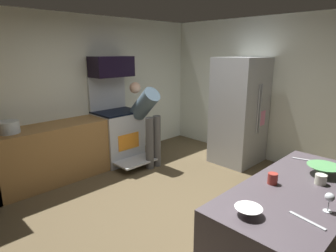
% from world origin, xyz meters
% --- Properties ---
extents(ground_plane, '(5.20, 4.80, 0.02)m').
position_xyz_m(ground_plane, '(0.00, 0.00, -0.01)').
color(ground_plane, brown).
extents(wall_back, '(5.20, 0.12, 2.60)m').
position_xyz_m(wall_back, '(0.00, 2.34, 1.30)').
color(wall_back, silver).
rests_on(wall_back, ground).
extents(wall_right, '(0.12, 4.80, 2.60)m').
position_xyz_m(wall_right, '(2.54, 0.00, 1.30)').
color(wall_right, silver).
rests_on(wall_right, ground).
extents(lower_cabinet_run, '(2.40, 0.60, 0.90)m').
position_xyz_m(lower_cabinet_run, '(-0.90, 1.98, 0.45)').
color(lower_cabinet_run, olive).
rests_on(lower_cabinet_run, ground).
extents(oven_range, '(0.76, 1.06, 1.56)m').
position_xyz_m(oven_range, '(0.46, 1.97, 0.51)').
color(oven_range, '#B5BBC1').
rests_on(oven_range, ground).
extents(microwave, '(0.74, 0.38, 0.35)m').
position_xyz_m(microwave, '(0.46, 2.06, 1.74)').
color(microwave, black).
rests_on(microwave, oven_range).
extents(refrigerator, '(0.86, 0.77, 1.90)m').
position_xyz_m(refrigerator, '(2.03, 0.41, 0.95)').
color(refrigerator, '#ADB2B7').
rests_on(refrigerator, ground).
extents(person_cook, '(0.31, 0.67, 1.47)m').
position_xyz_m(person_cook, '(0.72, 1.44, 0.89)').
color(person_cook, '#4F4F4F').
rests_on(person_cook, ground).
extents(counter_island, '(1.78, 0.80, 0.90)m').
position_xyz_m(counter_island, '(-0.11, -1.50, 0.45)').
color(counter_island, '#4D444A').
rests_on(counter_island, ground).
extents(mixing_bowl_large, '(0.29, 0.29, 0.09)m').
position_xyz_m(mixing_bowl_large, '(0.30, -1.54, 0.95)').
color(mixing_bowl_large, '#579D5A').
rests_on(mixing_bowl_large, counter_island).
extents(mixing_bowl_small, '(0.19, 0.19, 0.06)m').
position_xyz_m(mixing_bowl_small, '(-0.79, -1.40, 0.93)').
color(mixing_bowl_small, white).
rests_on(mixing_bowl_small, counter_island).
extents(wine_glass_near, '(0.06, 0.06, 0.14)m').
position_xyz_m(wine_glass_near, '(-0.34, -1.78, 1.00)').
color(wine_glass_near, silver).
rests_on(wine_glass_near, counter_island).
extents(mug_coffee, '(0.09, 0.09, 0.09)m').
position_xyz_m(mug_coffee, '(0.08, -1.59, 0.94)').
color(mug_coffee, beige).
rests_on(mug_coffee, counter_island).
extents(mug_tea, '(0.08, 0.08, 0.10)m').
position_xyz_m(mug_tea, '(-0.21, -1.30, 0.95)').
color(mug_tea, '#A03229').
rests_on(mug_tea, counter_island).
extents(knife_chef, '(0.07, 0.26, 0.01)m').
position_xyz_m(knife_chef, '(-0.57, -1.72, 0.90)').
color(knife_chef, '#B7BABF').
rests_on(knife_chef, counter_island).
extents(knife_paring, '(0.09, 0.25, 0.01)m').
position_xyz_m(knife_paring, '(0.56, -1.30, 0.90)').
color(knife_paring, '#B7BABF').
rests_on(knife_paring, counter_island).
extents(stock_pot, '(0.30, 0.30, 0.17)m').
position_xyz_m(stock_pot, '(-1.33, 1.98, 0.98)').
color(stock_pot, silver).
rests_on(stock_pot, lower_cabinet_run).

